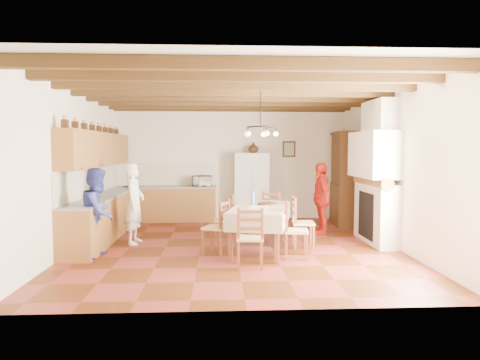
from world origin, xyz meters
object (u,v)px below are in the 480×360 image
object	(u,v)px
refrigerator	(252,187)
dining_table	(260,211)
chair_right_far	(303,222)
person_woman_blue	(98,213)
chair_right_near	(296,230)
chair_left_near	(216,226)
microwave	(202,181)
chair_end_near	(250,237)
hutch	(345,179)
chair_end_far	(269,215)
person_man	(134,203)
chair_left_far	(225,219)
person_woman_red	(321,198)

from	to	relation	value
refrigerator	dining_table	bearing A→B (deg)	-86.90
chair_right_far	person_woman_blue	world-z (taller)	person_woman_blue
dining_table	chair_right_near	bearing A→B (deg)	-43.37
chair_left_near	microwave	distance (m)	3.52
chair_end_near	person_woman_blue	size ratio (longest dim) A/B	0.62
hutch	person_woman_blue	distance (m)	5.88
chair_right_far	chair_end_far	size ratio (longest dim) A/B	1.00
dining_table	person_woman_blue	distance (m)	2.84
dining_table	chair_left_near	world-z (taller)	chair_left_near
hutch	dining_table	distance (m)	3.45
person_man	microwave	world-z (taller)	person_man
refrigerator	hutch	bearing A→B (deg)	-14.80
chair_left_far	person_woman_red	bearing A→B (deg)	112.96
chair_right_near	person_woman_blue	bearing A→B (deg)	93.43
hutch	chair_end_near	distance (m)	4.48
chair_end_near	person_man	size ratio (longest dim) A/B	0.60
chair_right_near	microwave	distance (m)	4.26
dining_table	person_man	bearing A→B (deg)	163.40
chair_right_far	microwave	size ratio (longest dim) A/B	2.01
chair_left_near	person_man	xyz separation A→B (m)	(-1.61, 0.87, 0.32)
dining_table	chair_end_near	size ratio (longest dim) A/B	2.11
chair_left_near	microwave	xyz separation A→B (m)	(-0.37, 3.45, 0.55)
person_man	chair_end_near	bearing A→B (deg)	-125.07
hutch	microwave	distance (m)	3.58
person_man	person_woman_blue	world-z (taller)	person_man
chair_end_far	person_woman_red	bearing A→B (deg)	37.35
hutch	chair_right_near	world-z (taller)	hutch
hutch	person_woman_red	xyz separation A→B (m)	(-0.85, -1.08, -0.35)
chair_right_near	person_man	distance (m)	3.25
chair_end_far	hutch	bearing A→B (deg)	56.52
person_woman_blue	person_woman_red	distance (m)	4.64
chair_left_far	person_woman_blue	bearing A→B (deg)	-65.97
chair_end_far	chair_right_near	bearing A→B (deg)	-59.23
person_man	person_woman_red	world-z (taller)	person_man
hutch	chair_right_far	size ratio (longest dim) A/B	2.36
refrigerator	person_woman_red	world-z (taller)	refrigerator
person_woman_red	person_woman_blue	bearing A→B (deg)	-69.91
chair_end_near	dining_table	bearing A→B (deg)	-100.53
chair_left_near	chair_right_near	size ratio (longest dim) A/B	1.00
microwave	chair_left_far	bearing A→B (deg)	-88.15
refrigerator	person_man	size ratio (longest dim) A/B	1.10
hutch	chair_right_far	world-z (taller)	hutch
person_woman_blue	microwave	bearing A→B (deg)	-18.81
chair_right_near	refrigerator	bearing A→B (deg)	13.80
chair_right_far	chair_end_far	distance (m)	1.04
refrigerator	person_man	distance (m)	3.63
refrigerator	chair_end_near	world-z (taller)	refrigerator
dining_table	chair_left_near	distance (m)	0.86
person_woman_red	microwave	bearing A→B (deg)	-127.33
chair_left_near	person_man	size ratio (longest dim) A/B	0.60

